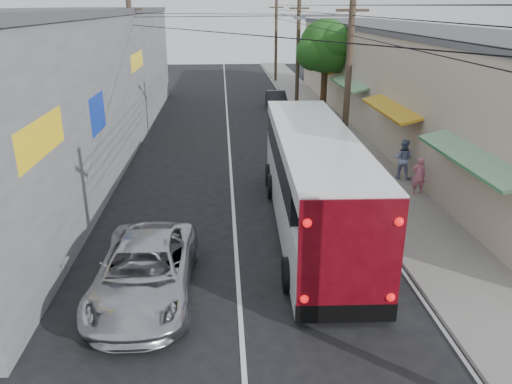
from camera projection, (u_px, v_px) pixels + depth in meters
ground at (244, 367)px, 10.88m from camera, size 120.00×120.00×0.00m
sidewalk at (337, 135)px, 29.96m from camera, size 3.00×80.00×0.12m
building_right at (404, 78)px, 31.02m from camera, size 7.09×40.00×6.25m
building_left at (64, 82)px, 25.87m from camera, size 7.20×36.00×7.25m
utility_poles at (282, 66)px, 28.62m from camera, size 11.80×45.28×8.00m
street_tree at (327, 48)px, 33.98m from camera, size 4.40×4.00×6.60m
coach_bus at (313, 179)px, 17.17m from camera, size 3.06×12.02×3.44m
jeepney at (145, 271)px, 13.25m from camera, size 2.59×5.52×1.52m
parked_suv at (315, 137)px, 26.77m from camera, size 2.50×5.53×1.57m
parked_car_mid at (306, 125)px, 29.59m from camera, size 2.16×4.59×1.52m
parked_car_far at (276, 100)px, 37.98m from camera, size 1.45×3.95×1.29m
pedestrian_near at (419, 176)px, 20.31m from camera, size 0.61×0.45×1.54m
pedestrian_far at (403, 159)px, 22.07m from camera, size 1.10×1.04×1.80m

